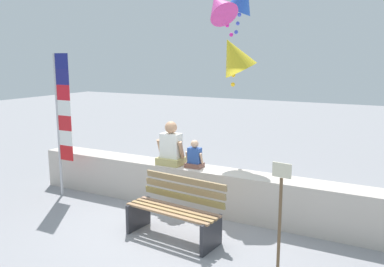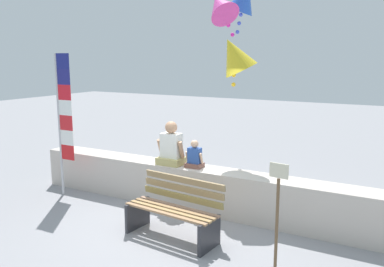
{
  "view_description": "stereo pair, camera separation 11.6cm",
  "coord_description": "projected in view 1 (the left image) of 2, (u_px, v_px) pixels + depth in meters",
  "views": [
    {
      "loc": [
        3.08,
        -5.25,
        2.66
      ],
      "look_at": [
        -0.18,
        0.89,
        1.36
      ],
      "focal_mm": 37.74,
      "sensor_mm": 36.0,
      "label": 1
    },
    {
      "loc": [
        3.19,
        -5.2,
        2.66
      ],
      "look_at": [
        -0.18,
        0.89,
        1.36
      ],
      "focal_mm": 37.74,
      "sensor_mm": 36.0,
      "label": 2
    }
  ],
  "objects": [
    {
      "name": "seawall_ledge",
      "position": [
        201.0,
        189.0,
        7.17
      ],
      "size": [
        6.94,
        0.53,
        0.76
      ],
      "primitive_type": "cube",
      "color": "beige",
      "rests_on": "ground"
    },
    {
      "name": "sign_post",
      "position": [
        280.0,
        210.0,
        4.92
      ],
      "size": [
        0.24,
        0.05,
        1.43
      ],
      "color": "brown",
      "rests_on": "ground"
    },
    {
      "name": "kite_yellow",
      "position": [
        234.0,
        55.0,
        7.11
      ],
      "size": [
        0.99,
        0.89,
        0.98
      ],
      "color": "yellow"
    },
    {
      "name": "ground_plane",
      "position": [
        176.0,
        227.0,
        6.47
      ],
      "size": [
        40.0,
        40.0,
        0.0
      ],
      "primitive_type": "plane",
      "color": "gray"
    },
    {
      "name": "person_child",
      "position": [
        195.0,
        157.0,
        7.1
      ],
      "size": [
        0.32,
        0.24,
        0.49
      ],
      "color": "brown",
      "rests_on": "seawall_ledge"
    },
    {
      "name": "person_adult",
      "position": [
        171.0,
        148.0,
        7.3
      ],
      "size": [
        0.52,
        0.38,
        0.79
      ],
      "color": "tan",
      "rests_on": "seawall_ledge"
    },
    {
      "name": "flag_banner",
      "position": [
        62.0,
        115.0,
        7.65
      ],
      "size": [
        0.36,
        0.05,
        2.76
      ],
      "color": "#B7B7BC",
      "rests_on": "ground"
    },
    {
      "name": "park_bench",
      "position": [
        176.0,
        211.0,
        6.04
      ],
      "size": [
        1.51,
        0.75,
        0.88
      ],
      "color": "#9F7752",
      "rests_on": "ground"
    },
    {
      "name": "kite_magenta",
      "position": [
        219.0,
        6.0,
        7.88
      ],
      "size": [
        0.98,
        0.92,
        0.98
      ],
      "color": "#DB3D9E"
    }
  ]
}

